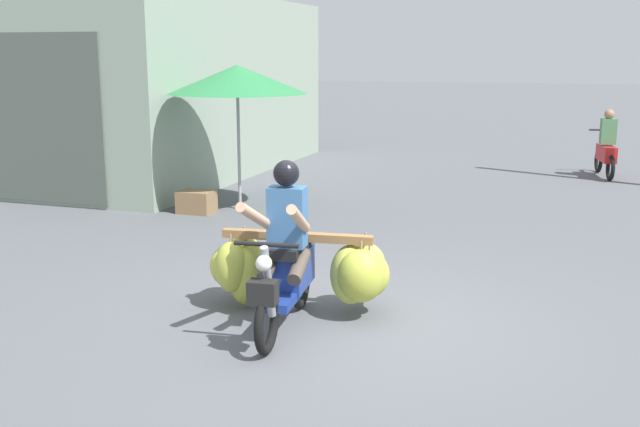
% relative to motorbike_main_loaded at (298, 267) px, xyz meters
% --- Properties ---
extents(ground_plane, '(120.00, 120.00, 0.00)m').
position_rel_motorbike_main_loaded_xyz_m(ground_plane, '(0.65, -0.03, -0.49)').
color(ground_plane, '#56595E').
extents(motorbike_main_loaded, '(1.93, 1.87, 1.58)m').
position_rel_motorbike_main_loaded_xyz_m(motorbike_main_loaded, '(0.00, 0.00, 0.00)').
color(motorbike_main_loaded, black).
rests_on(motorbike_main_loaded, ground).
extents(motorbike_distant_ahead_left, '(0.56, 1.61, 1.40)m').
position_rel_motorbike_main_loaded_xyz_m(motorbike_distant_ahead_left, '(3.09, 9.87, 0.08)').
color(motorbike_distant_ahead_left, black).
rests_on(motorbike_distant_ahead_left, ground).
extents(shopfront_building, '(4.23, 8.15, 3.65)m').
position_rel_motorbike_main_loaded_xyz_m(shopfront_building, '(-5.96, 7.73, 1.33)').
color(shopfront_building, gray).
rests_on(shopfront_building, ground).
extents(market_umbrella_near_shop, '(2.23, 2.23, 2.34)m').
position_rel_motorbike_main_loaded_xyz_m(market_umbrella_near_shop, '(-2.69, 4.45, 1.62)').
color(market_umbrella_near_shop, '#99999E').
rests_on(market_umbrella_near_shop, ground).
extents(produce_crate, '(0.56, 0.40, 0.36)m').
position_rel_motorbike_main_loaded_xyz_m(produce_crate, '(-3.22, 3.96, -0.31)').
color(produce_crate, olive).
rests_on(produce_crate, ground).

